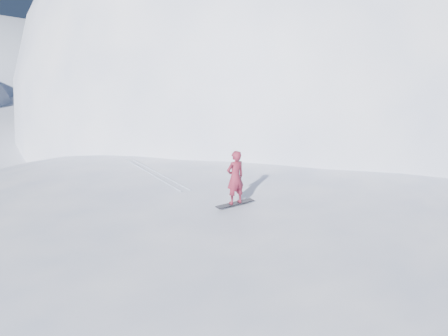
% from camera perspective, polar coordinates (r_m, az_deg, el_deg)
% --- Properties ---
extents(ground, '(400.00, 400.00, 0.00)m').
position_cam_1_polar(ground, '(15.99, -2.16, -12.76)').
color(ground, white).
rests_on(ground, ground).
extents(near_ridge, '(36.00, 28.00, 4.80)m').
position_cam_1_polar(near_ridge, '(18.82, -2.76, -8.10)').
color(near_ridge, white).
rests_on(near_ridge, ground).
extents(summit_peak, '(60.00, 56.00, 56.00)m').
position_cam_1_polar(summit_peak, '(48.15, 10.73, 6.73)').
color(summit_peak, white).
rests_on(summit_peak, ground).
extents(peak_shoulder, '(28.00, 24.00, 18.00)m').
position_cam_1_polar(peak_shoulder, '(37.13, 0.60, 4.22)').
color(peak_shoulder, white).
rests_on(peak_shoulder, ground).
extents(wind_bumps, '(16.00, 14.40, 1.00)m').
position_cam_1_polar(wind_bumps, '(17.60, -6.50, -9.99)').
color(wind_bumps, white).
rests_on(wind_bumps, ground).
extents(snowboard, '(1.59, 0.53, 0.03)m').
position_cam_1_polar(snowboard, '(14.69, 1.60, -5.08)').
color(snowboard, black).
rests_on(snowboard, near_ridge).
extents(snowboarder, '(0.79, 0.58, 1.97)m').
position_cam_1_polar(snowboarder, '(14.36, 1.63, -1.36)').
color(snowboarder, maroon).
rests_on(snowboarder, snowboard).
extents(board_tracks, '(1.51, 5.92, 0.04)m').
position_cam_1_polar(board_tracks, '(18.61, -9.97, -0.65)').
color(board_tracks, silver).
rests_on(board_tracks, ground).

